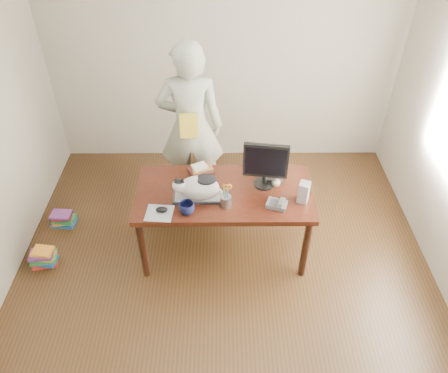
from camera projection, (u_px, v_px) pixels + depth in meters
room at (224, 182)px, 3.12m from camera, size 4.50×4.50×4.50m
desk at (224, 198)px, 4.12m from camera, size 1.60×0.80×0.75m
keyboard at (200, 197)px, 3.89m from camera, size 0.47×0.18×0.03m
cat at (197, 187)px, 3.81m from camera, size 0.46×0.24×0.26m
monitor at (266, 163)px, 3.87m from camera, size 0.40×0.22×0.45m
pen_cup at (226, 200)px, 3.77m from camera, size 0.11×0.10×0.25m
mousepad at (159, 213)px, 3.74m from camera, size 0.25×0.23×0.01m
mouse at (162, 210)px, 3.75m from camera, size 0.11×0.08×0.04m
coffee_mug at (187, 208)px, 3.72m from camera, size 0.18×0.18×0.11m
phone at (277, 204)px, 3.80m from camera, size 0.20×0.17×0.08m
speaker at (304, 192)px, 3.81m from camera, size 0.12×0.13×0.20m
baseball at (276, 183)px, 4.00m from camera, size 0.08×0.08×0.08m
book_stack at (201, 169)px, 4.16m from camera, size 0.26×0.23×0.08m
calculator at (274, 172)px, 4.13m from camera, size 0.18×0.23×0.07m
person at (191, 127)px, 4.47m from camera, size 0.68×0.45×1.85m
held_book at (189, 126)px, 4.26m from camera, size 0.18×0.11×0.24m
book_pile_a at (44, 257)px, 4.23m from camera, size 0.27×0.22×0.18m
book_pile_b at (63, 219)px, 4.66m from camera, size 0.26×0.20×0.15m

